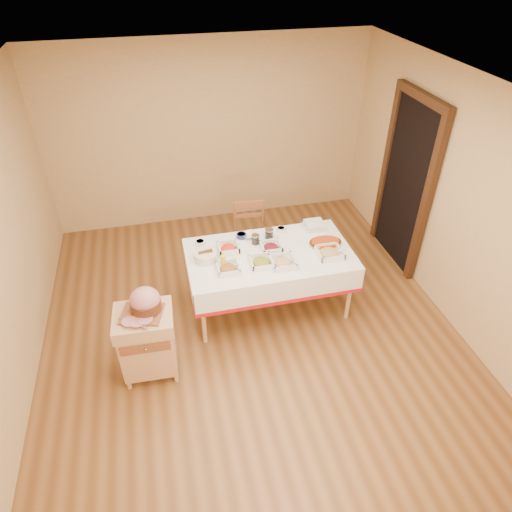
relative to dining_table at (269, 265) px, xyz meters
The scene contains 23 objects.
room_shell 0.82m from the dining_table, 135.00° to the right, with size 5.00×5.00×5.00m.
doorway 2.06m from the dining_table, 17.49° to the left, with size 0.09×1.10×2.20m.
dining_table is the anchor object (origin of this frame).
butcher_cart 1.57m from the dining_table, 153.85° to the right, with size 0.57×0.48×0.78m.
dining_chair 0.77m from the dining_table, 93.43° to the left, with size 0.45×0.44×0.93m.
ham_on_board 1.53m from the dining_table, 154.25° to the right, with size 0.40×0.38×0.26m.
serving_dish_a 0.57m from the dining_table, 157.80° to the right, with size 0.23×0.23×0.10m.
serving_dish_b 0.29m from the dining_table, 127.27° to the right, with size 0.24×0.24×0.10m.
serving_dish_c 0.32m from the dining_table, 70.43° to the right, with size 0.26×0.26×0.10m.
serving_dish_d 0.68m from the dining_table, 16.82° to the right, with size 0.27×0.27×0.10m.
serving_dish_e 0.50m from the dining_table, 160.34° to the left, with size 0.24×0.22×0.11m.
serving_dish_f 0.21m from the dining_table, 60.40° to the left, with size 0.23×0.22×0.11m.
small_bowl_left 0.82m from the dining_table, 154.72° to the left, with size 0.11×0.11×0.05m.
small_bowl_mid 0.48m from the dining_table, 122.16° to the left, with size 0.12×0.12×0.05m.
small_bowl_right 0.50m from the dining_table, 58.18° to the left, with size 0.10×0.10×0.05m.
bowl_white_imported 0.44m from the dining_table, 110.98° to the left, with size 0.17×0.17×0.04m, color silver.
bowl_small_imported 0.73m from the dining_table, 34.34° to the left, with size 0.17×0.17×0.05m, color silver.
preserve_jar_left 0.32m from the dining_table, 116.23° to the left, with size 0.09×0.09×0.11m.
preserve_jar_right 0.36m from the dining_table, 76.07° to the left, with size 0.10×0.10×0.13m.
mustard_bottle 0.59m from the dining_table, 168.57° to the right, with size 0.05×0.05×0.16m.
bread_basket 0.73m from the dining_table, behind, with size 0.25×0.25×0.11m.
plate_stack 0.77m from the dining_table, 29.73° to the left, with size 0.21×0.21×0.08m.
brass_platter 0.68m from the dining_table, ahead, with size 0.38×0.27×0.05m.
Camera 1 is at (-0.78, -3.62, 3.70)m, focal length 32.00 mm.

